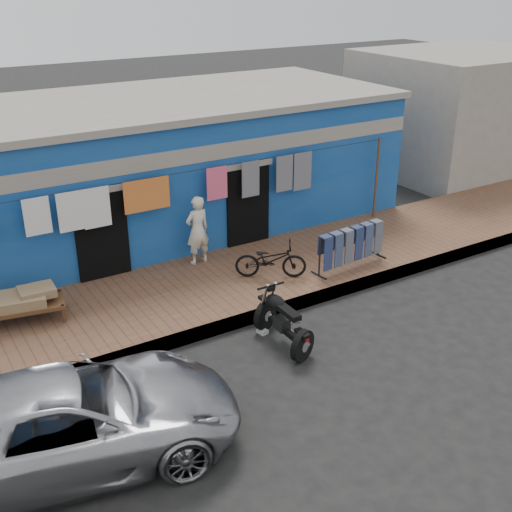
{
  "coord_description": "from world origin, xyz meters",
  "views": [
    {
      "loc": [
        -5.88,
        -7.56,
        6.21
      ],
      "look_at": [
        0.0,
        2.0,
        1.15
      ],
      "focal_mm": 45.0,
      "sensor_mm": 36.0,
      "label": 1
    }
  ],
  "objects_px": {
    "car": "(68,419)",
    "jeans_rack": "(351,246)",
    "seated_person": "(197,230)",
    "bicycle": "(271,256)",
    "charpoy": "(18,307)",
    "motorcycle": "(283,320)"
  },
  "relations": [
    {
      "from": "car",
      "to": "jeans_rack",
      "type": "relative_size",
      "value": 2.5
    },
    {
      "from": "seated_person",
      "to": "bicycle",
      "type": "bearing_deg",
      "value": 118.34
    },
    {
      "from": "seated_person",
      "to": "charpoy",
      "type": "bearing_deg",
      "value": 2.98
    },
    {
      "from": "motorcycle",
      "to": "charpoy",
      "type": "xyz_separation_m",
      "value": [
        -3.92,
        2.85,
        0.04
      ]
    },
    {
      "from": "car",
      "to": "motorcycle",
      "type": "relative_size",
      "value": 3.06
    },
    {
      "from": "seated_person",
      "to": "motorcycle",
      "type": "bearing_deg",
      "value": 83.43
    },
    {
      "from": "seated_person",
      "to": "charpoy",
      "type": "distance_m",
      "value": 4.06
    },
    {
      "from": "charpoy",
      "to": "car",
      "type": "bearing_deg",
      "value": -93.0
    },
    {
      "from": "jeans_rack",
      "to": "car",
      "type": "bearing_deg",
      "value": -159.96
    },
    {
      "from": "car",
      "to": "charpoy",
      "type": "distance_m",
      "value": 3.81
    },
    {
      "from": "motorcycle",
      "to": "jeans_rack",
      "type": "bearing_deg",
      "value": 30.46
    },
    {
      "from": "car",
      "to": "seated_person",
      "type": "distance_m",
      "value": 6.09
    },
    {
      "from": "motorcycle",
      "to": "charpoy",
      "type": "bearing_deg",
      "value": 145.18
    },
    {
      "from": "seated_person",
      "to": "motorcycle",
      "type": "distance_m",
      "value": 3.49
    },
    {
      "from": "seated_person",
      "to": "jeans_rack",
      "type": "distance_m",
      "value": 3.34
    },
    {
      "from": "bicycle",
      "to": "car",
      "type": "bearing_deg",
      "value": 152.29
    },
    {
      "from": "car",
      "to": "charpoy",
      "type": "height_order",
      "value": "car"
    },
    {
      "from": "bicycle",
      "to": "charpoy",
      "type": "bearing_deg",
      "value": 112.72
    },
    {
      "from": "car",
      "to": "motorcycle",
      "type": "xyz_separation_m",
      "value": [
        4.12,
        0.95,
        -0.17
      ]
    },
    {
      "from": "car",
      "to": "jeans_rack",
      "type": "bearing_deg",
      "value": -59.75
    },
    {
      "from": "car",
      "to": "charpoy",
      "type": "xyz_separation_m",
      "value": [
        0.2,
        3.81,
        -0.13
      ]
    },
    {
      "from": "motorcycle",
      "to": "jeans_rack",
      "type": "xyz_separation_m",
      "value": [
        2.81,
        1.57,
        0.2
      ]
    }
  ]
}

